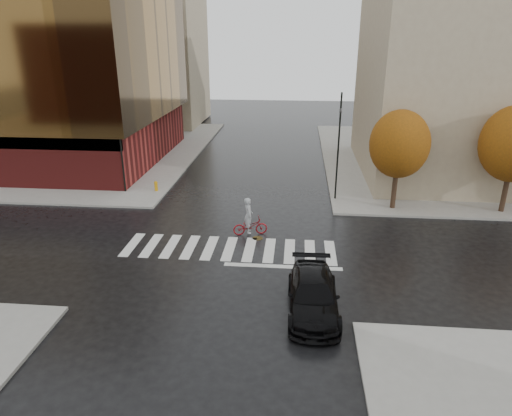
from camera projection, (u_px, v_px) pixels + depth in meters
The scene contains 14 objects.
ground at pixel (228, 253), 24.57m from camera, with size 120.00×120.00×0.00m, color black.
sidewalk_nw at pixel (53, 150), 45.87m from camera, with size 30.00×30.00×0.15m, color gray.
sidewalk_ne at pixel (486, 160), 42.25m from camera, with size 30.00×30.00×0.15m, color gray.
crosswalk at pixel (229, 249), 25.03m from camera, with size 12.00×3.00×0.01m, color silver.
office_glass at pixel (10, 67), 40.22m from camera, with size 27.00×19.00×16.00m.
building_ne_tan at pixel (473, 59), 35.62m from camera, with size 16.00×16.00×18.00m, color gray.
building_nw_far at pixel (143, 41), 56.70m from camera, with size 14.00×12.00×20.00m, color gray.
tree_ne_a at pixel (399, 144), 28.99m from camera, with size 3.80×3.80×6.50m.
sedan at pixel (313, 295), 19.21m from camera, with size 2.11×5.19×1.51m, color black.
cyclist at pixel (250, 222), 26.54m from camera, with size 2.11×1.17×2.27m.
traffic_light_nw at pixel (120, 136), 32.17m from camera, with size 0.23×0.21×7.27m.
traffic_light_ne at pixel (339, 140), 30.73m from camera, with size 0.16×0.19×7.32m.
fire_hydrant at pixel (156, 185), 33.64m from camera, with size 0.26×0.26×0.74m.
manhole at pixel (258, 238), 26.31m from camera, with size 0.61×0.61×0.01m, color #4D3E1B.
Camera 1 is at (3.54, -21.83, 11.07)m, focal length 32.00 mm.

